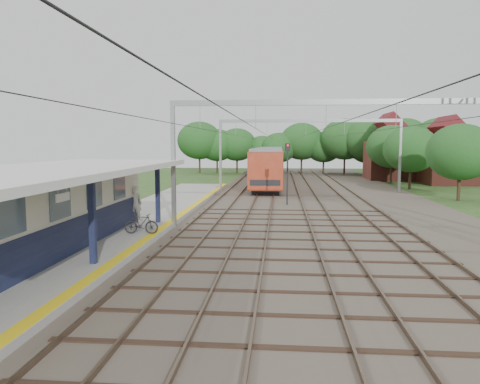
{
  "coord_description": "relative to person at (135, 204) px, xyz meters",
  "views": [
    {
      "loc": [
        0.86,
        -10.12,
        4.68
      ],
      "look_at": [
        -1.74,
        19.57,
        1.6
      ],
      "focal_mm": 35.0,
      "sensor_mm": 36.0,
      "label": 1
    }
  ],
  "objects": [
    {
      "name": "station_building",
      "position": [
        -1.68,
        -8.0,
        0.67
      ],
      "size": [
        3.41,
        18.0,
        3.4
      ],
      "color": "beige",
      "rests_on": "platform"
    },
    {
      "name": "canopy",
      "position": [
        -0.57,
        -9.0,
        2.27
      ],
      "size": [
        6.4,
        20.0,
        3.44
      ],
      "color": "#111737",
      "rests_on": "platform"
    },
    {
      "name": "catenary_system",
      "position": [
        10.59,
        10.28,
        4.14
      ],
      "size": [
        17.22,
        88.0,
        7.0
      ],
      "color": "gray",
      "rests_on": "ground"
    },
    {
      "name": "yellow_stripe",
      "position": [
        1.95,
        -1.0,
        -1.02
      ],
      "size": [
        0.45,
        52.0,
        0.01
      ],
      "primitive_type": "cube",
      "color": "yellow",
      "rests_on": "platform"
    },
    {
      "name": "ground",
      "position": [
        7.2,
        -15.0,
        -1.38
      ],
      "size": [
        160.0,
        160.0,
        0.0
      ],
      "primitive_type": "plane",
      "color": "#2D4C1E",
      "rests_on": "ground"
    },
    {
      "name": "person",
      "position": [
        0.0,
        0.0,
        0.0
      ],
      "size": [
        0.82,
        0.61,
        2.05
      ],
      "primitive_type": "imported",
      "rotation": [
        0.0,
        0.0,
        3.31
      ],
      "color": "silver",
      "rests_on": "platform"
    },
    {
      "name": "signal_post",
      "position": [
        8.55,
        10.04,
        1.68
      ],
      "size": [
        0.37,
        0.33,
        4.71
      ],
      "rotation": [
        0.0,
        0.0,
        0.38
      ],
      "color": "black",
      "rests_on": "ground"
    },
    {
      "name": "house_near",
      "position": [
        28.2,
        31.0,
        1.61
      ],
      "size": [
        7.0,
        6.12,
        7.89
      ],
      "color": "brown",
      "rests_on": "ground"
    },
    {
      "name": "tree_band",
      "position": [
        11.04,
        42.12,
        3.54
      ],
      "size": [
        31.72,
        30.88,
        8.82
      ],
      "color": "#382619",
      "rests_on": "ground"
    },
    {
      "name": "ballast_bed",
      "position": [
        11.2,
        15.0,
        -1.33
      ],
      "size": [
        18.0,
        90.0,
        0.1
      ],
      "primitive_type": "cube",
      "color": "#473D33",
      "rests_on": "ground"
    },
    {
      "name": "bicycle",
      "position": [
        1.37,
        -3.36,
        -0.53
      ],
      "size": [
        1.67,
        0.47,
        1.0
      ],
      "primitive_type": "imported",
      "rotation": [
        0.0,
        0.0,
        1.57
      ],
      "color": "black",
      "rests_on": "platform"
    },
    {
      "name": "rail_tracks",
      "position": [
        8.7,
        15.0,
        -1.2
      ],
      "size": [
        11.8,
        88.0,
        0.15
      ],
      "color": "brown",
      "rests_on": "ballast_bed"
    },
    {
      "name": "train",
      "position": [
        6.7,
        35.13,
        0.92
      ],
      "size": [
        3.16,
        39.28,
        4.13
      ],
      "color": "black",
      "rests_on": "ballast_bed"
    },
    {
      "name": "platform",
      "position": [
        -0.3,
        -1.0,
        -1.2
      ],
      "size": [
        5.0,
        52.0,
        0.35
      ],
      "primitive_type": "cube",
      "color": "gray",
      "rests_on": "ground"
    },
    {
      "name": "house_far",
      "position": [
        23.2,
        37.0,
        1.86
      ],
      "size": [
        8.0,
        6.12,
        8.66
      ],
      "color": "brown",
      "rests_on": "ground"
    }
  ]
}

